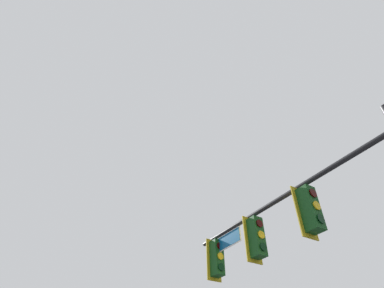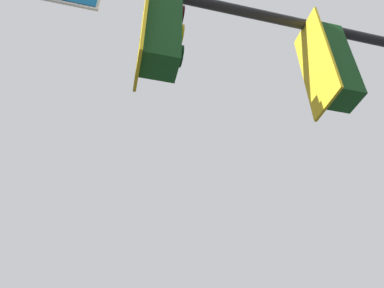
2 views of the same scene
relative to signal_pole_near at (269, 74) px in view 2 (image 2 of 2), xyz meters
name	(u,v)px [view 2 (image 2 of 2)]	position (x,y,z in m)	size (l,w,h in m)	color
signal_pole_near	(269,74)	(0.00, 0.00, 0.00)	(6.82, 1.92, 6.08)	black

